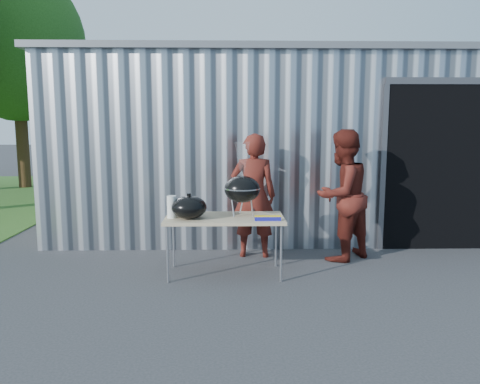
{
  "coord_description": "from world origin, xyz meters",
  "views": [
    {
      "loc": [
        -0.27,
        -5.31,
        1.91
      ],
      "look_at": [
        -0.13,
        0.64,
        1.05
      ],
      "focal_mm": 35.0,
      "sensor_mm": 36.0,
      "label": 1
    }
  ],
  "objects_px": {
    "person_cook": "(253,196)",
    "kettle_grill": "(242,184)",
    "person_bystander": "(342,195)",
    "folding_table": "(225,220)"
  },
  "relations": [
    {
      "from": "person_cook",
      "to": "kettle_grill",
      "type": "bearing_deg",
      "value": 79.17
    },
    {
      "from": "kettle_grill",
      "to": "person_bystander",
      "type": "relative_size",
      "value": 0.51
    },
    {
      "from": "folding_table",
      "to": "person_bystander",
      "type": "xyz_separation_m",
      "value": [
        1.65,
        0.64,
        0.21
      ]
    },
    {
      "from": "person_cook",
      "to": "person_bystander",
      "type": "bearing_deg",
      "value": 174.67
    },
    {
      "from": "person_cook",
      "to": "person_bystander",
      "type": "distance_m",
      "value": 1.25
    },
    {
      "from": "folding_table",
      "to": "person_cook",
      "type": "height_order",
      "value": "person_cook"
    },
    {
      "from": "kettle_grill",
      "to": "person_cook",
      "type": "bearing_deg",
      "value": 76.12
    },
    {
      "from": "person_cook",
      "to": "person_bystander",
      "type": "relative_size",
      "value": 0.97
    },
    {
      "from": "kettle_grill",
      "to": "person_cook",
      "type": "relative_size",
      "value": 0.53
    },
    {
      "from": "folding_table",
      "to": "person_cook",
      "type": "bearing_deg",
      "value": 63.54
    }
  ]
}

